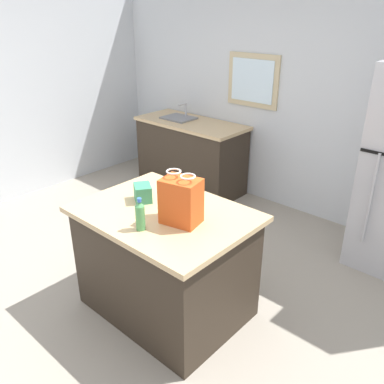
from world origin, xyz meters
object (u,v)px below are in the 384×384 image
at_px(shopping_bag, 181,201).
at_px(bottle, 140,216).
at_px(small_box, 143,193).
at_px(kitchen_island, 166,262).

bearing_deg(shopping_bag, bottle, -117.33).
distance_m(small_box, bottle, 0.44).
relative_size(kitchen_island, bottle, 5.51).
bearing_deg(small_box, shopping_bag, -6.66).
distance_m(kitchen_island, bottle, 0.61).
bearing_deg(small_box, kitchen_island, -4.95).
bearing_deg(kitchen_island, small_box, 175.05).
relative_size(shopping_bag, small_box, 2.24).
height_order(kitchen_island, small_box, small_box).
bearing_deg(bottle, shopping_bag, 62.67).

